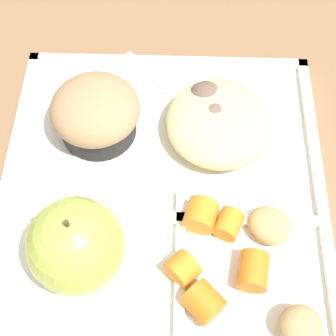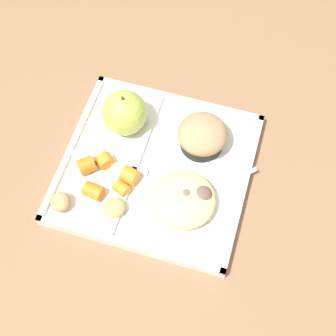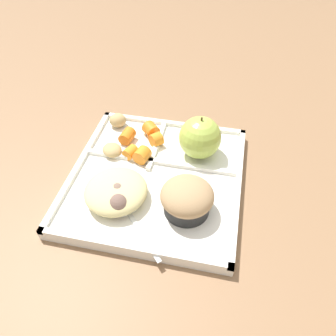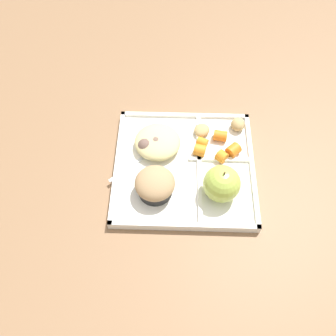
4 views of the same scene
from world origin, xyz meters
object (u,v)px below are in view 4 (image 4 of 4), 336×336
(green_apple, at_px, (222,184))
(bran_muffin, at_px, (155,185))
(lunch_tray, at_px, (185,168))
(plastic_fork, at_px, (141,159))

(green_apple, height_order, bran_muffin, green_apple)
(lunch_tray, distance_m, plastic_fork, 0.10)
(bran_muffin, distance_m, plastic_fork, 0.09)
(bran_muffin, xyz_separation_m, plastic_fork, (0.04, -0.08, -0.03))
(plastic_fork, bearing_deg, green_apple, 155.01)
(lunch_tray, distance_m, green_apple, 0.11)
(green_apple, bearing_deg, lunch_tray, -41.16)
(bran_muffin, bearing_deg, green_apple, 180.00)
(bran_muffin, bearing_deg, plastic_fork, -66.07)
(plastic_fork, bearing_deg, lunch_tray, 171.08)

